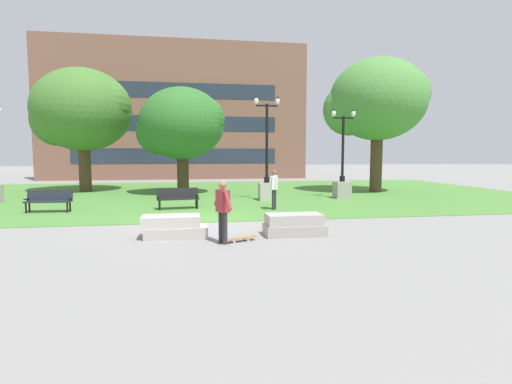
% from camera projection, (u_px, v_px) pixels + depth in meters
% --- Properties ---
extents(ground_plane, '(140.00, 140.00, 0.00)m').
position_uv_depth(ground_plane, '(198.00, 223.00, 13.99)').
color(ground_plane, gray).
extents(grass_lawn, '(40.00, 20.00, 0.02)m').
position_uv_depth(grass_lawn, '(195.00, 194.00, 23.81)').
color(grass_lawn, '#4C8438').
rests_on(grass_lawn, ground).
extents(concrete_block_center, '(1.87, 0.90, 0.64)m').
position_uv_depth(concrete_block_center, '(174.00, 227.00, 11.59)').
color(concrete_block_center, '#B2ADA3').
rests_on(concrete_block_center, ground).
extents(concrete_block_left, '(1.80, 0.90, 0.64)m').
position_uv_depth(concrete_block_left, '(294.00, 225.00, 11.90)').
color(concrete_block_left, '#9E9991').
rests_on(concrete_block_left, ground).
extents(person_skateboarder, '(0.44, 1.17, 1.71)m').
position_uv_depth(person_skateboarder, '(223.00, 208.00, 10.74)').
color(person_skateboarder, '#28282D').
rests_on(person_skateboarder, ground).
extents(skateboard, '(1.02, 0.57, 0.14)m').
position_uv_depth(skateboard, '(239.00, 239.00, 11.04)').
color(skateboard, olive).
rests_on(skateboard, ground).
extents(park_bench_near_left, '(1.86, 0.79, 0.90)m').
position_uv_depth(park_bench_near_left, '(178.00, 197.00, 17.42)').
color(park_bench_near_left, black).
rests_on(park_bench_near_left, grass_lawn).
extents(park_bench_near_right, '(1.82, 0.61, 0.90)m').
position_uv_depth(park_bench_near_right, '(49.00, 200.00, 16.45)').
color(park_bench_near_right, '#1E232D').
rests_on(park_bench_near_right, grass_lawn).
extents(lamp_post_left, '(1.32, 0.80, 4.79)m').
position_uv_depth(lamp_post_left, '(342.00, 180.00, 21.55)').
color(lamp_post_left, gray).
rests_on(lamp_post_left, grass_lawn).
extents(lamp_post_right, '(1.32, 0.80, 5.33)m').
position_uv_depth(lamp_post_right, '(267.00, 179.00, 20.64)').
color(lamp_post_right, '#ADA89E').
rests_on(lamp_post_right, grass_lawn).
extents(tree_near_right, '(6.34, 6.04, 7.71)m').
position_uv_depth(tree_near_right, '(81.00, 111.00, 25.01)').
color(tree_near_right, '#4C3823').
rests_on(tree_near_right, grass_lawn).
extents(tree_far_left, '(6.22, 5.92, 8.26)m').
position_uv_depth(tree_far_left, '(377.00, 101.00, 24.65)').
color(tree_far_left, '#4C3823').
rests_on(tree_far_left, grass_lawn).
extents(tree_far_right, '(5.24, 4.99, 6.31)m').
position_uv_depth(tree_far_right, '(181.00, 125.00, 23.63)').
color(tree_far_right, '#42301E').
rests_on(tree_far_right, grass_lawn).
extents(person_bystander_near_lawn, '(0.40, 0.83, 1.71)m').
position_uv_depth(person_bystander_near_lawn, '(274.00, 187.00, 17.18)').
color(person_bystander_near_lawn, '#28282D').
rests_on(person_bystander_near_lawn, grass_lawn).
extents(building_facade_distant, '(24.89, 1.03, 12.90)m').
position_uv_depth(building_facade_distant, '(176.00, 110.00, 37.19)').
color(building_facade_distant, brown).
rests_on(building_facade_distant, ground).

